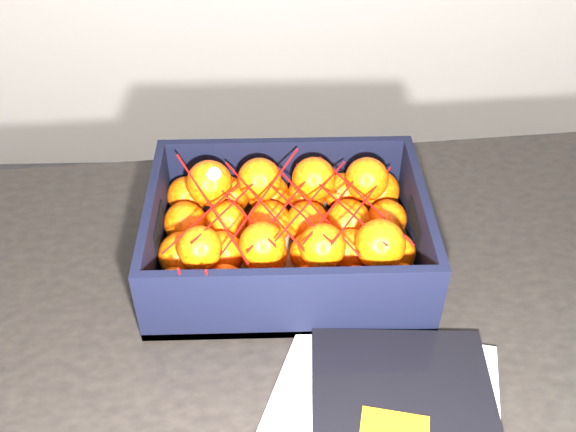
{
  "coord_description": "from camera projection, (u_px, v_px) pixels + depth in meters",
  "views": [
    {
      "loc": [
        -0.29,
        -0.21,
        1.42
      ],
      "look_at": [
        -0.27,
        0.44,
        0.86
      ],
      "focal_mm": 41.25,
      "sensor_mm": 36.0,
      "label": 1
    }
  ],
  "objects": [
    {
      "name": "mesh_net",
      "position": [
        281.0,
        208.0,
        0.88
      ],
      "size": [
        0.31,
        0.25,
        0.09
      ],
      "color": "red",
      "rests_on": "clementine_heap"
    },
    {
      "name": "clementine_heap",
      "position": [
        287.0,
        231.0,
        0.92
      ],
      "size": [
        0.35,
        0.26,
        0.11
      ],
      "color": "#E34504",
      "rests_on": "produce_crate"
    },
    {
      "name": "table",
      "position": [
        351.0,
        371.0,
        0.93
      ],
      "size": [
        1.26,
        0.9,
        0.75
      ],
      "color": "black",
      "rests_on": "ground"
    },
    {
      "name": "produce_crate",
      "position": [
        287.0,
        242.0,
        0.93
      ],
      "size": [
        0.38,
        0.28,
        0.12
      ],
      "color": "olive",
      "rests_on": "table"
    }
  ]
}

